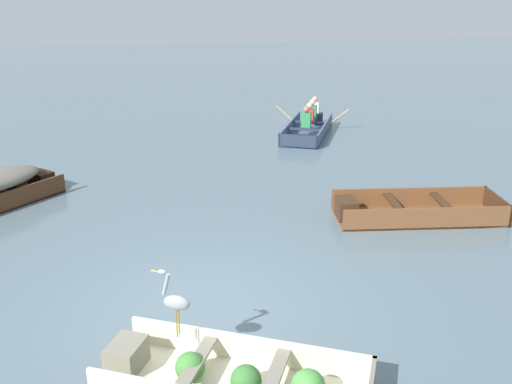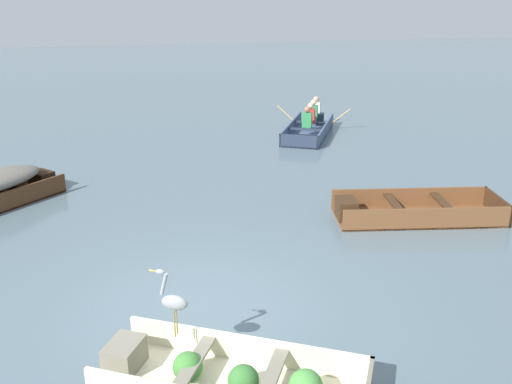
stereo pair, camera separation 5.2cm
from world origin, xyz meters
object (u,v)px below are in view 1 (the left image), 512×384
Objects in this scene: dinghy_cream_foreground at (231,379)px; rowboat_slate_blue_with_crew at (309,125)px; skiff_wooden_brown_mid_moored at (410,211)px; heron_on_dinghy at (175,301)px.

rowboat_slate_blue_with_crew is at bearing 68.10° from dinghy_cream_foreground.
heron_on_dinghy is at bearing -143.20° from skiff_wooden_brown_mid_moored.
dinghy_cream_foreground is 3.76× the size of heron_on_dinghy.
rowboat_slate_blue_with_crew is at bearing 64.69° from heron_on_dinghy.
skiff_wooden_brown_mid_moored is at bearing 36.80° from heron_on_dinghy.
heron_on_dinghy is (-4.84, -3.62, 0.73)m from skiff_wooden_brown_mid_moored.
rowboat_slate_blue_with_crew reaches higher than dinghy_cream_foreground.
dinghy_cream_foreground is 0.94× the size of rowboat_slate_blue_with_crew.
dinghy_cream_foreground is 6.02m from skiff_wooden_brown_mid_moored.
heron_on_dinghy is at bearing 132.09° from dinghy_cream_foreground.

